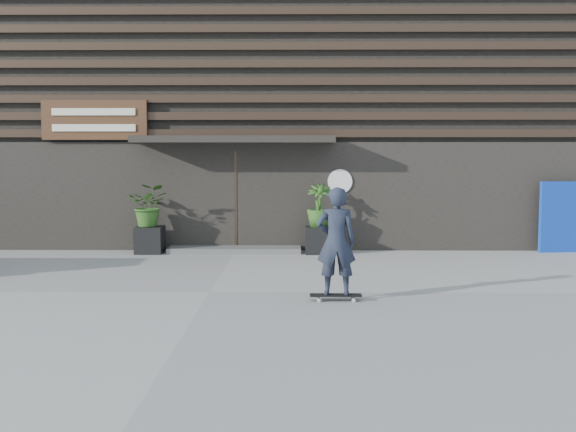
{
  "coord_description": "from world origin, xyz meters",
  "views": [
    {
      "loc": [
        1.36,
        -10.7,
        2.16
      ],
      "look_at": [
        1.24,
        1.46,
        1.1
      ],
      "focal_mm": 42.29,
      "sensor_mm": 36.0,
      "label": 1
    }
  ],
  "objects_px": {
    "blue_tarp": "(576,217)",
    "skateboarder": "(336,242)",
    "planter_pot_left": "(150,240)",
    "planter_pot_right": "(319,240)"
  },
  "relations": [
    {
      "from": "blue_tarp",
      "to": "skateboarder",
      "type": "height_order",
      "value": "skateboarder"
    },
    {
      "from": "planter_pot_left",
      "to": "skateboarder",
      "type": "height_order",
      "value": "skateboarder"
    },
    {
      "from": "planter_pot_right",
      "to": "skateboarder",
      "type": "distance_m",
      "value": 5.07
    },
    {
      "from": "blue_tarp",
      "to": "skateboarder",
      "type": "relative_size",
      "value": 1.0
    },
    {
      "from": "planter_pot_left",
      "to": "skateboarder",
      "type": "xyz_separation_m",
      "value": [
        3.88,
        -5.03,
        0.6
      ]
    },
    {
      "from": "planter_pot_left",
      "to": "planter_pot_right",
      "type": "bearing_deg",
      "value": 0.0
    },
    {
      "from": "blue_tarp",
      "to": "skateboarder",
      "type": "bearing_deg",
      "value": -144.49
    },
    {
      "from": "planter_pot_right",
      "to": "skateboarder",
      "type": "height_order",
      "value": "skateboarder"
    },
    {
      "from": "blue_tarp",
      "to": "skateboarder",
      "type": "distance_m",
      "value": 7.86
    },
    {
      "from": "planter_pot_left",
      "to": "planter_pot_right",
      "type": "xyz_separation_m",
      "value": [
        3.8,
        0.0,
        0.0
      ]
    }
  ]
}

